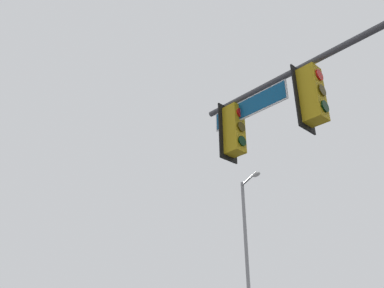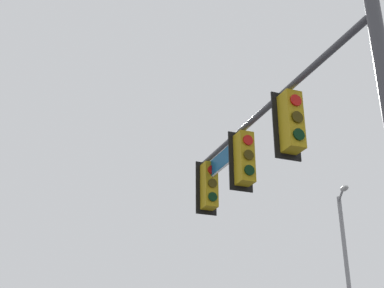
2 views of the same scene
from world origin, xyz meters
name	(u,v)px [view 2 (image 2 of 2)]	position (x,y,z in m)	size (l,w,h in m)	color
signal_pole_near	(282,161)	(-3.47, -5.50, 4.74)	(6.65, 1.91, 6.61)	#47474C
street_lamp	(349,279)	(8.98, -11.85, 4.82)	(2.20, 0.73, 8.40)	gray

